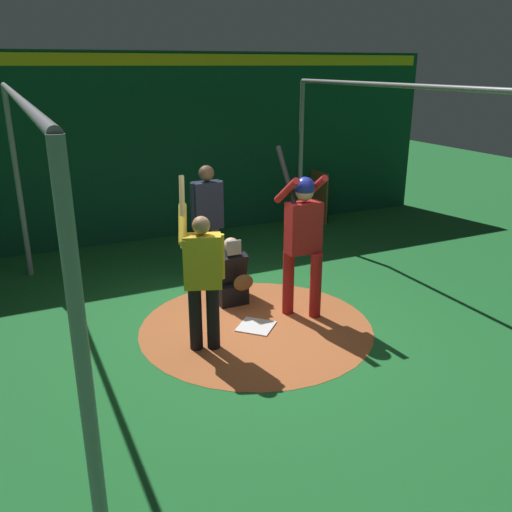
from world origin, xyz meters
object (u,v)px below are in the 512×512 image
umpire (208,219)px  visitor (202,274)px  batter (303,233)px  bat_rack (316,196)px  home_plate (256,326)px  catcher (231,278)px

umpire → visitor: visitor is taller
batter → bat_rack: 4.80m
home_plate → batter: (-0.09, 0.69, 1.11)m
catcher → batter: bearing=42.8°
visitor → bat_rack: size_ratio=1.87×
umpire → bat_rack: size_ratio=1.70×
bat_rack → umpire: bearing=-54.0°
home_plate → catcher: size_ratio=0.44×
umpire → visitor: bearing=-22.3°
batter → bat_rack: bearing=146.5°
bat_rack → batter: bearing=-33.5°
catcher → bat_rack: bearing=134.4°
home_plate → bat_rack: size_ratio=0.40×
bat_rack → catcher: bearing=-45.6°
catcher → bat_rack: bat_rack is taller
batter → catcher: bearing=-137.2°
home_plate → bat_rack: bearing=140.7°
batter → visitor: bearing=-78.3°
umpire → bat_rack: 4.14m
batter → catcher: batter is taller
home_plate → catcher: bearing=178.8°
catcher → umpire: 1.04m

